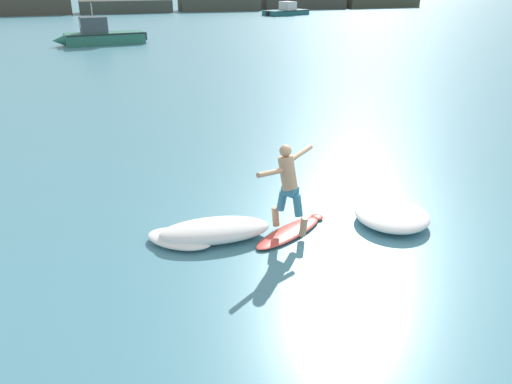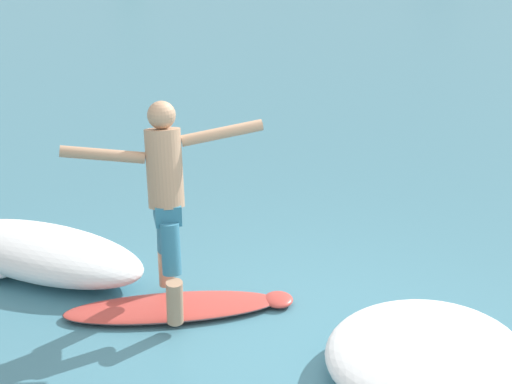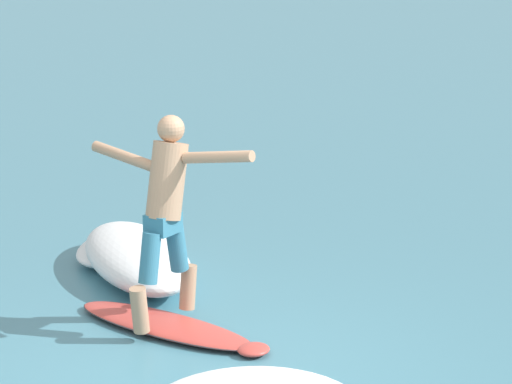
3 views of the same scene
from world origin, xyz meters
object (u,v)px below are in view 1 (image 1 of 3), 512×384
object	(u,v)px
surfer	(288,182)
surfboard	(290,232)
fishing_boat_near_jetty	(287,11)
small_boat_offshore	(101,35)

from	to	relation	value
surfer	surfboard	bearing A→B (deg)	-26.94
surfboard	surfer	world-z (taller)	surfer
surfboard	fishing_boat_near_jetty	bearing A→B (deg)	68.63
surfer	fishing_boat_near_jetty	bearing A→B (deg)	68.57
surfboard	surfer	bearing A→B (deg)	153.06
fishing_boat_near_jetty	surfboard	bearing A→B (deg)	-111.37
surfer	small_boat_offshore	distance (m)	29.91
surfboard	fishing_boat_near_jetty	xyz separation A→B (m)	(20.19, 51.60, 0.43)
fishing_boat_near_jetty	small_boat_offshore	bearing A→B (deg)	-135.85
small_boat_offshore	surfer	bearing A→B (deg)	-85.88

